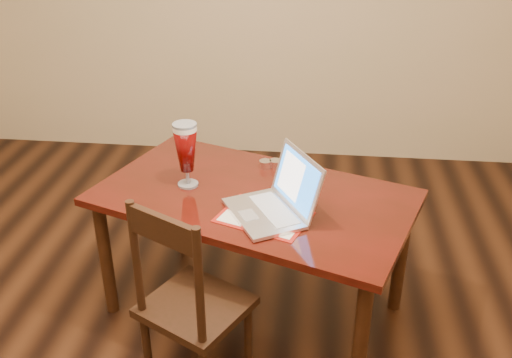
# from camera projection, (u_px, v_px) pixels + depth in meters

# --- Properties ---
(dining_table) EXTENTS (1.62, 1.25, 0.99)m
(dining_table) POSITION_uv_depth(u_px,v_px,m) (251.00, 206.00, 2.66)
(dining_table) COLOR #470D09
(dining_table) RESTS_ON ground
(dining_chair) EXTENTS (0.52, 0.51, 0.92)m
(dining_chair) POSITION_uv_depth(u_px,v_px,m) (190.00, 305.00, 2.31)
(dining_chair) COLOR black
(dining_chair) RESTS_ON ground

